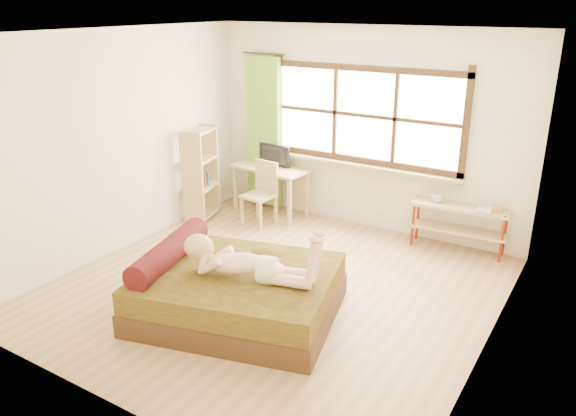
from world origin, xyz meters
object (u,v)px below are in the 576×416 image
Objects in this scene: bed at (234,290)px; woman at (246,250)px; pipe_shelf at (460,218)px; bookshelf at (201,173)px; desk at (270,173)px; kitten at (188,242)px; chair at (262,189)px.

woman is (0.20, -0.04, 0.50)m from bed.
bookshelf reaches higher than pipe_shelf.
bookshelf reaches higher than desk.
bed is 3.10m from pipe_shelf.
bookshelf is (-2.03, 1.93, 0.41)m from bed.
kitten is 0.24× the size of pipe_shelf.
kitten is at bearing -133.88° from pipe_shelf.
desk is (-1.47, 2.64, -0.15)m from woman.
bed reaches higher than kitten.
bed is at bearing -24.07° from kitten.
woman reaches higher than desk.
bed is at bearing -56.19° from chair.
desk is 0.98× the size of pipe_shelf.
woman is 2.66m from chair.
bookshelf is at bearing -154.99° from chair.
desk is at bearing 104.51° from woman.
bookshelf reaches higher than kitten.
woman is at bearing -119.29° from pipe_shelf.
woman is 3.06m from pipe_shelf.
pipe_shelf is (1.48, 2.72, 0.18)m from bed.
bookshelf is at bearing -132.45° from desk.
chair is at bearing 106.35° from woman.
chair is 0.73× the size of pipe_shelf.
kitten is (-0.67, 0.11, 0.33)m from bed.
kitten is at bearing -70.23° from desk.
woman is 0.90m from kitten.
woman is 3.02m from desk.
chair reaches higher than pipe_shelf.
bookshelf is at bearing 123.79° from woman.
woman is at bearing -52.81° from chair.
desk is at bearing 26.40° from bookshelf.
bookshelf is (-3.51, -0.78, 0.23)m from pipe_shelf.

